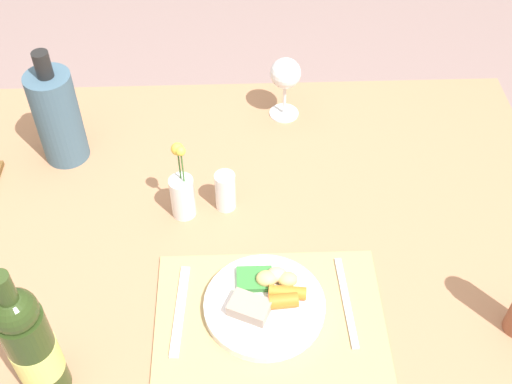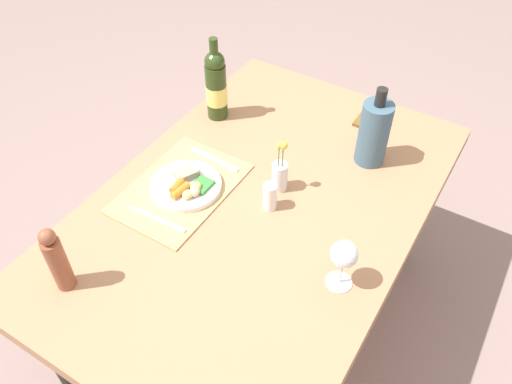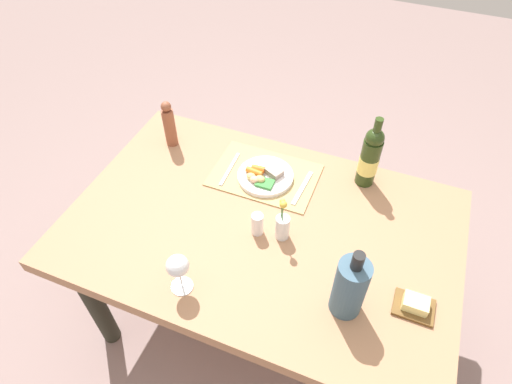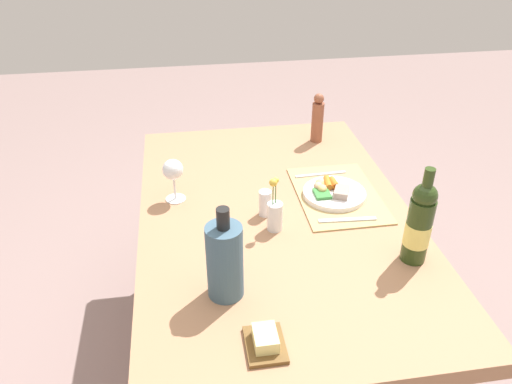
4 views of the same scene
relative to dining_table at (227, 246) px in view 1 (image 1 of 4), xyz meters
name	(u,v)px [view 1 (image 1 of 4)]	position (x,y,z in m)	size (l,w,h in m)	color
ground_plane	(234,378)	(0.00, 0.00, -0.63)	(8.00, 8.00, 0.00)	gray
dining_table	(227,246)	(0.00, 0.00, 0.00)	(1.47, 0.96, 0.72)	#A77754
placemat	(270,317)	(0.08, -0.25, 0.09)	(0.44, 0.30, 0.01)	tan
dinner_plate	(265,302)	(0.08, -0.23, 0.11)	(0.23, 0.23, 0.05)	white
fork	(180,310)	(-0.09, -0.23, 0.10)	(0.02, 0.20, 0.01)	silver
knife	(346,301)	(0.23, -0.22, 0.10)	(0.01, 0.21, 0.01)	silver
flower_vase	(182,193)	(-0.09, 0.02, 0.15)	(0.05, 0.05, 0.20)	silver
cooler_bottle	(57,116)	(-0.38, 0.22, 0.21)	(0.10, 0.10, 0.29)	#3F5E72
salt_shaker	(227,191)	(0.00, 0.04, 0.14)	(0.04, 0.04, 0.09)	white
wine_glass	(285,76)	(0.15, 0.35, 0.21)	(0.08, 0.08, 0.16)	white
wine_bottle	(31,345)	(-0.31, -0.37, 0.22)	(0.08, 0.08, 0.32)	#2A3E17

